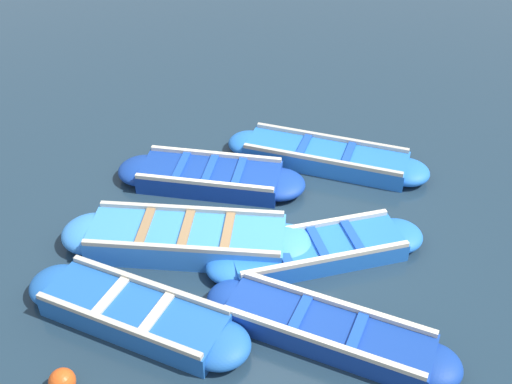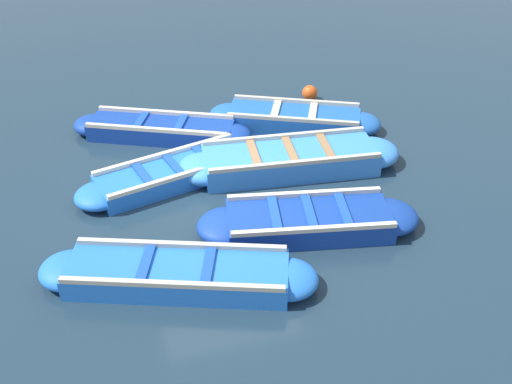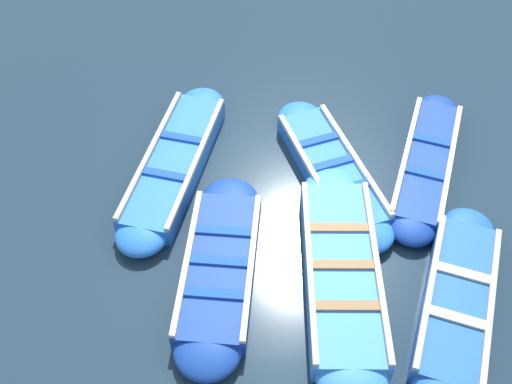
% 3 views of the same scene
% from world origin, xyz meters
% --- Properties ---
extents(ground_plane, '(120.00, 120.00, 0.00)m').
position_xyz_m(ground_plane, '(0.00, 0.00, 0.00)').
color(ground_plane, '#1C303F').
extents(boat_near_quay, '(1.66, 3.54, 0.37)m').
position_xyz_m(boat_near_quay, '(-0.54, -0.66, 0.16)').
color(boat_near_quay, blue).
rests_on(boat_near_quay, ground).
extents(boat_tucked, '(1.46, 3.50, 0.40)m').
position_xyz_m(boat_tucked, '(1.36, 1.09, 0.17)').
color(boat_tucked, navy).
rests_on(boat_tucked, ground).
extents(boat_stern_in, '(2.05, 3.48, 0.39)m').
position_xyz_m(boat_stern_in, '(-2.11, -0.67, 0.17)').
color(boat_stern_in, navy).
rests_on(boat_stern_in, ground).
extents(boat_mid_row, '(2.11, 3.42, 0.41)m').
position_xyz_m(boat_mid_row, '(-1.83, 1.91, 0.18)').
color(boat_mid_row, '#1E59AD').
rests_on(boat_mid_row, ground).
extents(boat_broadside, '(1.27, 4.02, 0.47)m').
position_xyz_m(boat_broadside, '(-0.34, 1.34, 0.20)').
color(boat_broadside, '#3884E0').
rests_on(boat_broadside, ground).
extents(boat_outer_left, '(1.98, 3.87, 0.40)m').
position_xyz_m(boat_outer_left, '(2.01, -1.01, 0.17)').
color(boat_outer_left, blue).
rests_on(boat_outer_left, ground).
extents(buoy_orange_near, '(0.33, 0.33, 0.33)m').
position_xyz_m(buoy_orange_near, '(-2.89, 2.62, 0.16)').
color(buoy_orange_near, '#E05119').
rests_on(buoy_orange_near, ground).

